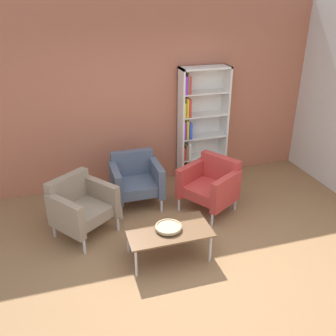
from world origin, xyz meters
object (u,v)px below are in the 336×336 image
coffee_table_low (168,232)px  decorative_bowl (168,227)px  armchair_corner_red (211,184)px  armchair_spare_guest (81,205)px  bookshelf_tall (198,126)px  armchair_by_bookshelf (136,179)px

coffee_table_low → decorative_bowl: size_ratio=3.12×
armchair_corner_red → armchair_spare_guest: bearing=-119.4°
coffee_table_low → armchair_spare_guest: bearing=138.9°
coffee_table_low → bookshelf_tall: bearing=60.4°
decorative_bowl → coffee_table_low: bearing=0.0°
bookshelf_tall → armchair_spare_guest: bookshelf_tall is taller
decorative_bowl → armchair_spare_guest: bearing=138.9°
bookshelf_tall → armchair_corner_red: (-0.18, -1.03, -0.52)m
decorative_bowl → armchair_by_bookshelf: (-0.10, 1.36, -0.02)m
decorative_bowl → armchair_by_bookshelf: armchair_by_bookshelf is taller
bookshelf_tall → coffee_table_low: bearing=-119.6°
coffee_table_low → armchair_by_bookshelf: bearing=94.3°
armchair_corner_red → coffee_table_low: bearing=-77.1°
coffee_table_low → armchair_corner_red: armchair_corner_red is taller
decorative_bowl → armchair_by_bookshelf: 1.36m
bookshelf_tall → armchair_corner_red: 1.17m
decorative_bowl → armchair_corner_red: bearing=44.3°
armchair_spare_guest → coffee_table_low: bearing=-77.9°
coffee_table_low → armchair_spare_guest: armchair_spare_guest is taller
bookshelf_tall → armchair_corner_red: bearing=-100.0°
coffee_table_low → armchair_by_bookshelf: size_ratio=1.28×
bookshelf_tall → coffee_table_low: size_ratio=1.90×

